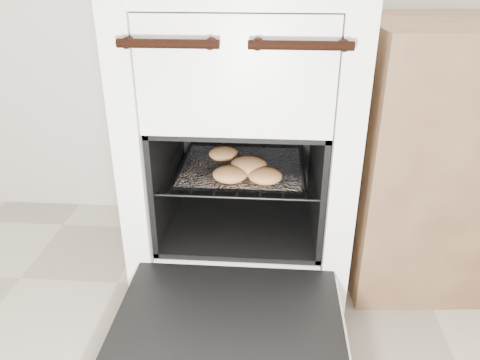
% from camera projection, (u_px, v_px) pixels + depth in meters
% --- Properties ---
extents(stove, '(0.60, 0.67, 0.93)m').
position_uv_depth(stove, '(244.00, 145.00, 1.43)').
color(stove, white).
rests_on(stove, ground).
extents(oven_door, '(0.54, 0.42, 0.04)m').
position_uv_depth(oven_door, '(228.00, 326.00, 1.08)').
color(oven_door, black).
rests_on(oven_door, stove).
extents(oven_rack, '(0.44, 0.42, 0.01)m').
position_uv_depth(oven_rack, '(242.00, 166.00, 1.39)').
color(oven_rack, black).
rests_on(oven_rack, stove).
extents(foil_sheet, '(0.34, 0.30, 0.01)m').
position_uv_depth(foil_sheet, '(242.00, 167.00, 1.37)').
color(foil_sheet, white).
rests_on(foil_sheet, oven_rack).
extents(baked_rolls, '(0.24, 0.26, 0.05)m').
position_uv_depth(baked_rolls, '(243.00, 167.00, 1.31)').
color(baked_rolls, '#BF834C').
rests_on(baked_rolls, foil_sheet).
extents(counter, '(0.86, 0.61, 0.81)m').
position_uv_depth(counter, '(476.00, 152.00, 1.49)').
color(counter, brown).
rests_on(counter, ground).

